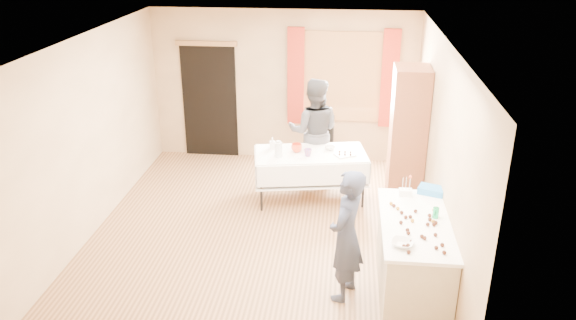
# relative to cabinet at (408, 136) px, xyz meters

# --- Properties ---
(floor) EXTENTS (4.50, 5.50, 0.02)m
(floor) POSITION_rel_cabinet_xyz_m (-1.99, -1.26, -1.03)
(floor) COLOR #9E7047
(floor) RESTS_ON ground
(ceiling) EXTENTS (4.50, 5.50, 0.02)m
(ceiling) POSITION_rel_cabinet_xyz_m (-1.99, -1.26, 1.59)
(ceiling) COLOR white
(ceiling) RESTS_ON floor
(wall_back) EXTENTS (4.50, 0.02, 2.60)m
(wall_back) POSITION_rel_cabinet_xyz_m (-1.99, 1.50, 0.28)
(wall_back) COLOR tan
(wall_back) RESTS_ON floor
(wall_front) EXTENTS (4.50, 0.02, 2.60)m
(wall_front) POSITION_rel_cabinet_xyz_m (-1.99, -4.02, 0.28)
(wall_front) COLOR tan
(wall_front) RESTS_ON floor
(wall_left) EXTENTS (0.02, 5.50, 2.60)m
(wall_left) POSITION_rel_cabinet_xyz_m (-4.25, -1.26, 0.28)
(wall_left) COLOR tan
(wall_left) RESTS_ON floor
(wall_right) EXTENTS (0.02, 5.50, 2.60)m
(wall_right) POSITION_rel_cabinet_xyz_m (0.27, -1.26, 0.28)
(wall_right) COLOR tan
(wall_right) RESTS_ON floor
(window_frame) EXTENTS (1.32, 0.06, 1.52)m
(window_frame) POSITION_rel_cabinet_xyz_m (-0.99, 1.46, 0.48)
(window_frame) COLOR olive
(window_frame) RESTS_ON wall_back
(window_pane) EXTENTS (1.20, 0.02, 1.40)m
(window_pane) POSITION_rel_cabinet_xyz_m (-0.99, 1.45, 0.48)
(window_pane) COLOR white
(window_pane) RESTS_ON wall_back
(curtain_left) EXTENTS (0.28, 0.06, 1.65)m
(curtain_left) POSITION_rel_cabinet_xyz_m (-1.77, 1.41, 0.48)
(curtain_left) COLOR #9F2A1B
(curtain_left) RESTS_ON wall_back
(curtain_right) EXTENTS (0.28, 0.06, 1.65)m
(curtain_right) POSITION_rel_cabinet_xyz_m (-0.21, 1.41, 0.48)
(curtain_right) COLOR #9F2A1B
(curtain_right) RESTS_ON wall_back
(doorway) EXTENTS (0.95, 0.04, 2.00)m
(doorway) POSITION_rel_cabinet_xyz_m (-3.29, 1.47, -0.02)
(doorway) COLOR black
(doorway) RESTS_ON floor
(door_lintel) EXTENTS (1.05, 0.06, 0.08)m
(door_lintel) POSITION_rel_cabinet_xyz_m (-3.29, 1.44, 1.00)
(door_lintel) COLOR olive
(door_lintel) RESTS_ON wall_back
(cabinet) EXTENTS (0.50, 0.60, 2.04)m
(cabinet) POSITION_rel_cabinet_xyz_m (0.00, 0.00, 0.00)
(cabinet) COLOR brown
(cabinet) RESTS_ON floor
(counter) EXTENTS (0.76, 1.60, 0.91)m
(counter) POSITION_rel_cabinet_xyz_m (-0.10, -2.36, -0.57)
(counter) COLOR #BEB59A
(counter) RESTS_ON floor
(party_table) EXTENTS (1.77, 1.13, 0.75)m
(party_table) POSITION_rel_cabinet_xyz_m (-1.40, -0.12, -0.58)
(party_table) COLOR black
(party_table) RESTS_ON floor
(chair) EXTENTS (0.55, 0.55, 1.04)m
(chair) POSITION_rel_cabinet_xyz_m (-1.35, 0.76, -0.71)
(chair) COLOR black
(chair) RESTS_ON floor
(girl) EXTENTS (0.78, 0.71, 1.53)m
(girl) POSITION_rel_cabinet_xyz_m (-0.85, -2.49, -0.26)
(girl) COLOR #242A3F
(girl) RESTS_ON floor
(woman) EXTENTS (0.84, 0.66, 1.71)m
(woman) POSITION_rel_cabinet_xyz_m (-1.39, 0.52, -0.17)
(woman) COLOR black
(woman) RESTS_ON floor
(soda_can) EXTENTS (0.08, 0.08, 0.12)m
(soda_can) POSITION_rel_cabinet_xyz_m (0.11, -2.25, -0.05)
(soda_can) COLOR #129B52
(soda_can) RESTS_ON counter
(mixing_bowl) EXTENTS (0.33, 0.33, 0.05)m
(mixing_bowl) POSITION_rel_cabinet_xyz_m (-0.29, -2.87, -0.08)
(mixing_bowl) COLOR white
(mixing_bowl) RESTS_ON counter
(foam_block) EXTENTS (0.15, 0.10, 0.08)m
(foam_block) POSITION_rel_cabinet_xyz_m (-0.17, -1.73, -0.07)
(foam_block) COLOR white
(foam_block) RESTS_ON counter
(blue_basket) EXTENTS (0.35, 0.29, 0.08)m
(blue_basket) POSITION_rel_cabinet_xyz_m (0.15, -1.64, -0.07)
(blue_basket) COLOR #2878C6
(blue_basket) RESTS_ON counter
(pitcher) EXTENTS (0.13, 0.13, 0.22)m
(pitcher) POSITION_rel_cabinet_xyz_m (-1.85, -0.32, -0.16)
(pitcher) COLOR silver
(pitcher) RESTS_ON party_table
(cup_red) EXTENTS (0.23, 0.23, 0.12)m
(cup_red) POSITION_rel_cabinet_xyz_m (-1.61, -0.10, -0.21)
(cup_red) COLOR #DB4321
(cup_red) RESTS_ON party_table
(cup_rainbow) EXTENTS (0.19, 0.19, 0.11)m
(cup_rainbow) POSITION_rel_cabinet_xyz_m (-1.43, -0.25, -0.22)
(cup_rainbow) COLOR red
(cup_rainbow) RESTS_ON party_table
(small_bowl) EXTENTS (0.28, 0.28, 0.05)m
(small_bowl) POSITION_rel_cabinet_xyz_m (-1.12, 0.05, -0.25)
(small_bowl) COLOR white
(small_bowl) RESTS_ON party_table
(pastry_tray) EXTENTS (0.34, 0.31, 0.02)m
(pastry_tray) POSITION_rel_cabinet_xyz_m (-0.89, -0.17, -0.26)
(pastry_tray) COLOR white
(pastry_tray) RESTS_ON party_table
(bottle) EXTENTS (0.09, 0.09, 0.18)m
(bottle) POSITION_rel_cabinet_xyz_m (-1.98, -0.02, -0.18)
(bottle) COLOR white
(bottle) RESTS_ON party_table
(cake_balls) EXTENTS (0.51, 1.06, 0.04)m
(cake_balls) POSITION_rel_cabinet_xyz_m (-0.10, -2.49, -0.09)
(cake_balls) COLOR #3F2314
(cake_balls) RESTS_ON counter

